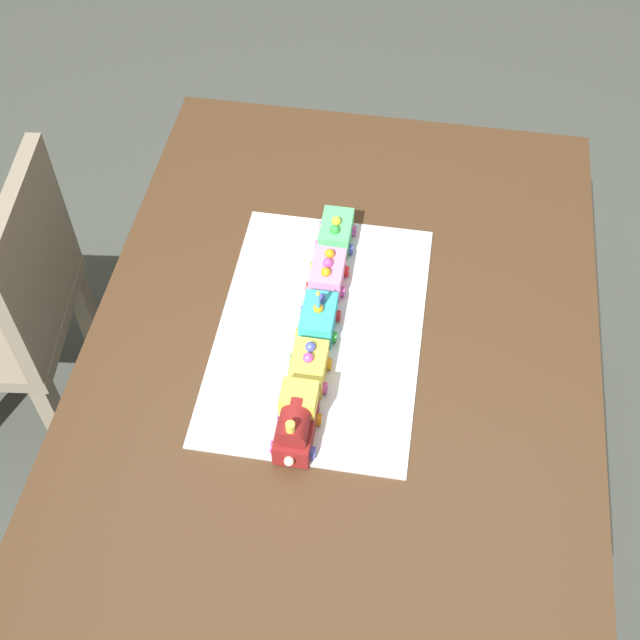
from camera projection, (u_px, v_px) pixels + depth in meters
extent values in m
plane|color=#474C44|center=(336.00, 506.00, 2.22)|extent=(8.00, 8.00, 0.00)
cube|color=#4C331E|center=(342.00, 347.00, 1.64)|extent=(1.40, 1.00, 0.03)
cube|color=#4C331E|center=(531.00, 260.00, 2.28)|extent=(0.07, 0.07, 0.71)
cube|color=#4C331E|center=(218.00, 223.00, 2.36)|extent=(0.07, 0.07, 0.71)
cube|color=gray|center=(35.00, 261.00, 1.87)|extent=(0.40, 0.08, 0.40)
cube|color=gray|center=(90.00, 323.00, 2.33)|extent=(0.04, 0.04, 0.42)
cube|color=gray|center=(62.00, 428.00, 2.12)|extent=(0.04, 0.04, 0.42)
cube|color=silver|center=(320.00, 330.00, 1.65)|extent=(0.60, 0.40, 0.00)
cube|color=maroon|center=(296.00, 429.00, 1.48)|extent=(0.12, 0.06, 0.05)
cylinder|color=maroon|center=(294.00, 424.00, 1.43)|extent=(0.07, 0.05, 0.05)
cube|color=#F4E04C|center=(299.00, 399.00, 1.46)|extent=(0.06, 0.06, 0.04)
cylinder|color=#F4E04C|center=(290.00, 429.00, 1.39)|extent=(0.02, 0.02, 0.03)
sphere|color=#F4EFCC|center=(289.00, 461.00, 1.43)|extent=(0.02, 0.02, 0.02)
cylinder|color=#4C59D8|center=(313.00, 453.00, 1.47)|extent=(0.02, 0.01, 0.02)
cylinder|color=orange|center=(319.00, 419.00, 1.51)|extent=(0.02, 0.01, 0.02)
cylinder|color=#D84CB2|center=(273.00, 447.00, 1.47)|extent=(0.02, 0.01, 0.02)
cylinder|color=#4C59D8|center=(280.00, 414.00, 1.51)|extent=(0.02, 0.01, 0.02)
cube|color=#F4E04C|center=(308.00, 368.00, 1.56)|extent=(0.10, 0.06, 0.06)
cylinder|color=#D84CB2|center=(325.00, 388.00, 1.55)|extent=(0.02, 0.01, 0.02)
cylinder|color=orange|center=(329.00, 364.00, 1.58)|extent=(0.02, 0.01, 0.02)
cylinder|color=red|center=(287.00, 383.00, 1.56)|extent=(0.02, 0.01, 0.02)
cylinder|color=green|center=(292.00, 359.00, 1.59)|extent=(0.02, 0.01, 0.02)
sphere|color=#D84CB2|center=(308.00, 358.00, 1.53)|extent=(0.02, 0.02, 0.02)
sphere|color=#4C59D8|center=(310.00, 347.00, 1.54)|extent=(0.02, 0.02, 0.02)
cube|color=#38B7C6|center=(318.00, 319.00, 1.63)|extent=(0.10, 0.06, 0.06)
cylinder|color=green|center=(334.00, 338.00, 1.62)|extent=(0.02, 0.01, 0.02)
cylinder|color=red|center=(338.00, 316.00, 1.65)|extent=(0.02, 0.01, 0.02)
cylinder|color=orange|center=(298.00, 333.00, 1.63)|extent=(0.02, 0.01, 0.02)
cylinder|color=#4C59D8|center=(303.00, 311.00, 1.66)|extent=(0.02, 0.01, 0.02)
sphere|color=#4C59D8|center=(320.00, 298.00, 1.61)|extent=(0.02, 0.02, 0.02)
sphere|color=orange|center=(318.00, 308.00, 1.60)|extent=(0.02, 0.02, 0.02)
cube|color=pink|center=(328.00, 274.00, 1.70)|extent=(0.10, 0.06, 0.06)
cylinder|color=#D84CB2|center=(343.00, 292.00, 1.69)|extent=(0.02, 0.01, 0.02)
cylinder|color=red|center=(347.00, 271.00, 1.72)|extent=(0.02, 0.01, 0.02)
cylinder|color=red|center=(308.00, 287.00, 1.70)|extent=(0.02, 0.01, 0.02)
cylinder|color=orange|center=(312.00, 267.00, 1.73)|extent=(0.02, 0.01, 0.02)
sphere|color=#D84CB2|center=(328.00, 263.00, 1.67)|extent=(0.02, 0.02, 0.02)
sphere|color=orange|center=(330.00, 254.00, 1.69)|extent=(0.02, 0.02, 0.02)
sphere|color=orange|center=(326.00, 272.00, 1.66)|extent=(0.02, 0.02, 0.02)
cube|color=#59CC7A|center=(336.00, 232.00, 1.77)|extent=(0.10, 0.06, 0.06)
cylinder|color=#4C59D8|center=(351.00, 249.00, 1.76)|extent=(0.02, 0.01, 0.02)
cylinder|color=#D84CB2|center=(354.00, 231.00, 1.80)|extent=(0.02, 0.01, 0.02)
cylinder|color=#D84CB2|center=(317.00, 245.00, 1.77)|extent=(0.02, 0.01, 0.02)
cylinder|color=#D84CB2|center=(321.00, 227.00, 1.80)|extent=(0.02, 0.01, 0.02)
sphere|color=yellow|center=(336.00, 221.00, 1.74)|extent=(0.02, 0.02, 0.02)
sphere|color=green|center=(335.00, 230.00, 1.73)|extent=(0.02, 0.02, 0.02)
cylinder|color=#4CA5E5|center=(318.00, 300.00, 1.57)|extent=(0.01, 0.01, 0.04)
cone|color=yellow|center=(318.00, 292.00, 1.56)|extent=(0.01, 0.01, 0.01)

